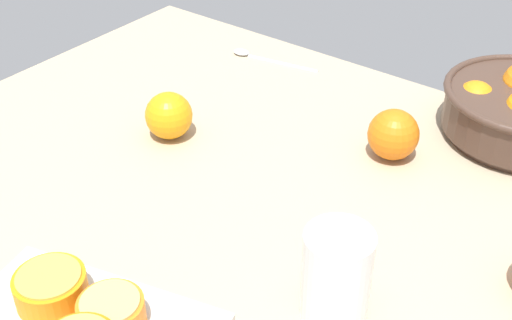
# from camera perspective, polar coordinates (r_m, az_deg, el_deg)

# --- Properties ---
(ground_plane) EXTENTS (1.21, 0.89, 0.03)m
(ground_plane) POSITION_cam_1_polar(r_m,az_deg,el_deg) (0.94, 1.30, -4.61)
(ground_plane) COLOR tan
(juice_glass) EXTENTS (0.08, 0.08, 0.11)m
(juice_glass) POSITION_cam_1_polar(r_m,az_deg,el_deg) (0.76, 6.73, -10.00)
(juice_glass) COLOR white
(juice_glass) RESTS_ON ground_plane
(orange_half_1) EXTENTS (0.07, 0.07, 0.04)m
(orange_half_1) POSITION_cam_1_polar(r_m,az_deg,el_deg) (0.75, -11.85, -12.57)
(orange_half_1) COLOR orange
(orange_half_1) RESTS_ON cutting_board
(orange_half_2) EXTENTS (0.08, 0.08, 0.04)m
(orange_half_2) POSITION_cam_1_polar(r_m,az_deg,el_deg) (0.79, -16.83, -10.24)
(orange_half_2) COLOR orange
(orange_half_2) RESTS_ON cutting_board
(loose_orange_1) EXTENTS (0.08, 0.08, 0.08)m
(loose_orange_1) POSITION_cam_1_polar(r_m,az_deg,el_deg) (1.03, 11.45, 2.11)
(loose_orange_1) COLOR orange
(loose_orange_1) RESTS_ON ground_plane
(loose_orange_3) EXTENTS (0.07, 0.07, 0.07)m
(loose_orange_3) POSITION_cam_1_polar(r_m,az_deg,el_deg) (1.07, -7.33, 3.72)
(loose_orange_3) COLOR orange
(loose_orange_3) RESTS_ON ground_plane
(spoon) EXTENTS (0.18, 0.04, 0.01)m
(spoon) POSITION_cam_1_polar(r_m,az_deg,el_deg) (1.31, 0.48, 8.63)
(spoon) COLOR silver
(spoon) RESTS_ON ground_plane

